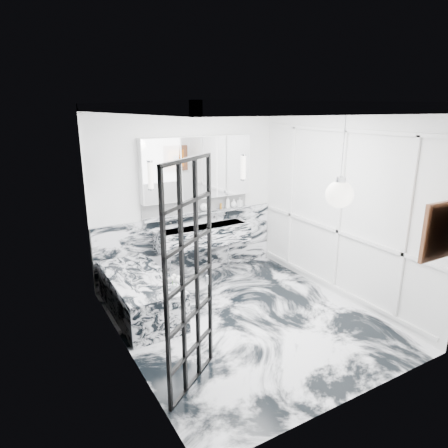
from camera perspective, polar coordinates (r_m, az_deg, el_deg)
floor at (r=5.55m, az=3.25°, el=-13.44°), size 3.60×3.60×0.00m
ceiling at (r=4.81m, az=3.81°, el=16.85°), size 3.60×3.60×0.00m
wall_back at (r=6.53m, az=-5.22°, el=4.33°), size 3.60×0.00×3.60m
wall_front at (r=3.72m, az=19.02°, el=-5.99°), size 3.60×0.00×3.60m
wall_left at (r=4.37m, az=-14.33°, el=-2.27°), size 0.00×3.60×3.60m
wall_right at (r=6.01m, az=16.37°, el=2.66°), size 0.00×3.60×3.60m
marble_clad_back at (r=6.75m, az=-4.94°, el=-2.99°), size 3.18×0.05×1.05m
marble_clad_left at (r=4.39m, az=-14.09°, el=-2.99°), size 0.02×3.56×2.68m
panel_molding at (r=6.02m, az=16.17°, el=1.71°), size 0.03×3.40×2.30m
soap_bottle_a at (r=6.82m, az=0.53°, el=3.12°), size 0.09×0.09×0.20m
soap_bottle_b at (r=6.95m, az=2.26°, el=3.17°), size 0.09×0.10×0.16m
soap_bottle_c at (r=6.89m, az=1.40°, el=2.99°), size 0.12×0.12×0.14m
face_pot at (r=6.61m, az=-2.92°, el=2.43°), size 0.14×0.14×0.14m
amber_bottle at (r=6.77m, az=-0.46°, el=2.56°), size 0.04×0.04×0.10m
flower_vase at (r=5.00m, az=-7.06°, el=-9.19°), size 0.09×0.09×0.12m
crittall_door at (r=3.89m, az=-4.88°, el=-8.00°), size 0.73×0.56×2.31m
artwork at (r=4.63m, az=28.71°, el=-0.79°), size 0.51×0.05×0.51m
pendant_light at (r=3.99m, az=16.17°, el=4.07°), size 0.27×0.27×0.27m
trough_sink at (r=6.56m, az=-2.98°, el=-1.64°), size 1.60×0.45×0.30m
ledge at (r=6.60m, az=-3.67°, el=1.55°), size 1.90×0.14×0.04m
subway_tile at (r=6.62m, az=-3.93°, el=2.80°), size 1.90×0.03×0.23m
mirror_cabinet at (r=6.46m, az=-3.81°, el=8.01°), size 1.90×0.16×1.00m
sconce_left at (r=6.06m, az=-10.42°, el=6.84°), size 0.07×0.07×0.40m
sconce_right at (r=6.78m, az=2.84°, el=8.08°), size 0.07×0.07×0.40m
bathtub at (r=5.70m, az=-11.91°, el=-9.84°), size 0.75×1.65×0.55m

